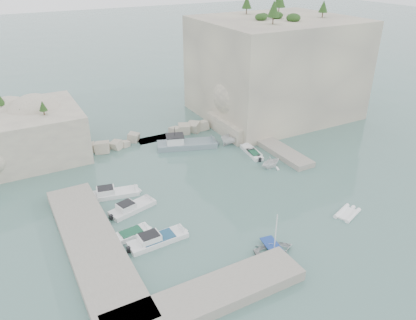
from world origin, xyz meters
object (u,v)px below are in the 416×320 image
motorboat_a (114,196)px  motorboat_c (131,236)px  inflatable_dinghy (347,215)px  tender_east_b (254,156)px  motorboat_d (158,242)px  tender_east_c (251,153)px  motorboat_b (133,210)px  work_boat (187,147)px  tender_east_d (234,142)px  rowboat (274,252)px  tender_east_a (270,167)px

motorboat_a → motorboat_c: (-0.77, -8.80, 0.00)m
inflatable_dinghy → tender_east_b: size_ratio=0.92×
motorboat_d → tender_east_c: bearing=30.1°
motorboat_b → tender_east_b: 21.08m
motorboat_d → tender_east_b: motorboat_d is taller
motorboat_c → work_boat: work_boat is taller
motorboat_b → tender_east_d: bearing=12.1°
inflatable_dinghy → motorboat_a: bearing=122.9°
motorboat_c → tender_east_d: size_ratio=0.88×
rowboat → tender_east_d: (10.44, 24.55, 0.00)m
tender_east_a → tender_east_d: bearing=-8.5°
motorboat_b → inflatable_dinghy: bearing=-46.0°
motorboat_d → tender_east_d: size_ratio=1.32×
motorboat_d → rowboat: bearing=-38.8°
work_boat → tender_east_d: bearing=3.3°
rowboat → tender_east_b: bearing=-20.8°
motorboat_a → work_boat: size_ratio=0.67×
tender_east_c → tender_east_d: size_ratio=0.95×
motorboat_b → work_boat: work_boat is taller
inflatable_dinghy → tender_east_b: 17.60m
rowboat → tender_east_d: size_ratio=0.81×
inflatable_dinghy → tender_east_b: (-0.85, 17.58, 0.00)m
motorboat_b → tender_east_a: 20.64m
motorboat_a → tender_east_c: bearing=17.2°
tender_east_c → work_boat: size_ratio=0.49×
motorboat_d → rowboat: (9.64, -7.06, 0.00)m
motorboat_b → motorboat_d: same height
rowboat → tender_east_c: 22.87m
tender_east_d → motorboat_d: bearing=118.4°
motorboat_a → inflatable_dinghy: (22.37, -16.84, 0.00)m
motorboat_b → tender_east_b: (20.51, 4.88, 0.00)m
motorboat_d → tender_east_d: bearing=38.5°
inflatable_dinghy → tender_east_c: (-0.58, 18.90, 0.00)m
motorboat_c → tender_east_b: size_ratio=1.14×
tender_east_d → work_boat: work_boat is taller
work_boat → motorboat_d: bearing=-104.3°
motorboat_d → tender_east_c: motorboat_d is taller
motorboat_c → tender_east_a: 23.10m
tender_east_d → tender_east_c: bearing=171.7°
motorboat_d → motorboat_c: size_ratio=1.51×
rowboat → tender_east_d: tender_east_d is taller
inflatable_dinghy → tender_east_d: (-0.91, 23.28, 0.00)m
rowboat → tender_east_b: 21.58m
tender_east_a → tender_east_b: bearing=-8.0°
tender_east_b → tender_east_c: same height
tender_east_b → motorboat_b: bearing=113.2°
rowboat → inflatable_dinghy: rowboat is taller
motorboat_b → tender_east_a: size_ratio=1.79×
motorboat_a → motorboat_b: bearing=-64.5°
motorboat_c → inflatable_dinghy: bearing=-25.5°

